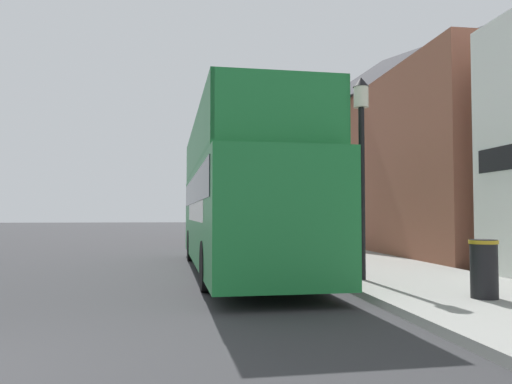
% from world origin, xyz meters
% --- Properties ---
extents(ground_plane, '(144.00, 144.00, 0.00)m').
position_xyz_m(ground_plane, '(0.00, 21.00, 0.00)').
color(ground_plane, '#333335').
extents(sidewalk, '(3.83, 108.00, 0.14)m').
position_xyz_m(sidewalk, '(7.80, 18.00, 0.07)').
color(sidewalk, '#999993').
rests_on(sidewalk, ground_plane).
extents(brick_terrace_rear, '(6.00, 23.88, 9.48)m').
position_xyz_m(brick_terrace_rear, '(12.71, 19.44, 4.74)').
color(brick_terrace_rear, '#935642').
rests_on(brick_terrace_rear, ground_plane).
extents(tour_bus, '(2.81, 11.27, 3.98)m').
position_xyz_m(tour_bus, '(4.11, 8.70, 1.76)').
color(tour_bus, '#1E7A38').
rests_on(tour_bus, ground_plane).
extents(parked_car_ahead_of_bus, '(2.03, 4.66, 1.49)m').
position_xyz_m(parked_car_ahead_of_bus, '(4.73, 17.20, 0.69)').
color(parked_car_ahead_of_bus, silver).
rests_on(parked_car_ahead_of_bus, ground_plane).
extents(lamp_post_nearest, '(0.35, 0.35, 4.41)m').
position_xyz_m(lamp_post_nearest, '(6.48, 5.58, 3.20)').
color(lamp_post_nearest, black).
rests_on(lamp_post_nearest, sidewalk).
extents(lamp_post_second, '(0.35, 0.35, 4.30)m').
position_xyz_m(lamp_post_second, '(6.40, 14.58, 3.13)').
color(lamp_post_second, black).
rests_on(lamp_post_second, sidewalk).
extents(litter_bin, '(0.48, 0.48, 0.98)m').
position_xyz_m(litter_bin, '(7.66, 3.01, 0.66)').
color(litter_bin, black).
rests_on(litter_bin, sidewalk).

